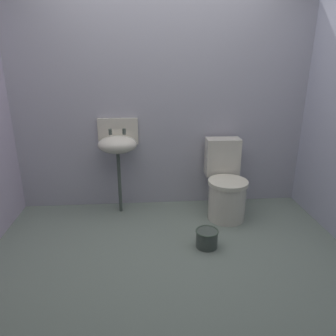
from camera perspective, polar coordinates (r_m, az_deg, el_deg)
The scene contains 5 objects.
ground_plane at distance 2.74m, azimuth 0.45°, elevation -16.69°, with size 3.49×2.55×0.08m, color gray.
wall_back at distance 3.38m, azimuth -1.14°, elevation 10.73°, with size 3.49×0.10×2.14m, color #B0ADBB.
toilet_near_wall at distance 3.29m, azimuth 10.48°, elevation -3.32°, with size 0.41×0.60×0.78m.
sink at distance 3.24m, azimuth -9.21°, elevation 4.46°, with size 0.42×0.35×0.99m.
bucket at distance 2.82m, azimuth 7.12°, elevation -12.58°, with size 0.20×0.20×0.16m.
Camera 1 is at (-0.19, -2.21, 1.57)m, focal length 33.32 mm.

